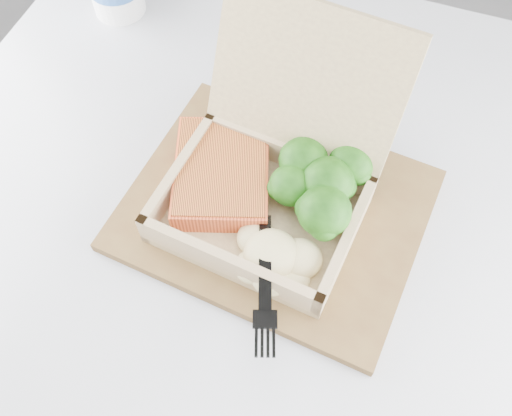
% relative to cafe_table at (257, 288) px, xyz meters
% --- Properties ---
extents(floor, '(4.00, 4.00, 0.00)m').
position_rel_cafe_table_xyz_m(floor, '(0.52, 0.22, -0.56)').
color(floor, gray).
rests_on(floor, ground).
extents(cafe_table, '(0.86, 0.86, 0.75)m').
position_rel_cafe_table_xyz_m(cafe_table, '(0.00, 0.00, 0.00)').
color(cafe_table, black).
rests_on(cafe_table, floor).
extents(serving_tray, '(0.34, 0.29, 0.01)m').
position_rel_cafe_table_xyz_m(serving_tray, '(0.01, 0.02, 0.20)').
color(serving_tray, brown).
rests_on(serving_tray, cafe_table).
extents(takeout_container, '(0.23, 0.25, 0.18)m').
position_rel_cafe_table_xyz_m(takeout_container, '(0.01, 0.03, 0.25)').
color(takeout_container, tan).
rests_on(takeout_container, serving_tray).
extents(salmon_fillet, '(0.14, 0.16, 0.03)m').
position_rel_cafe_table_xyz_m(salmon_fillet, '(-0.05, 0.02, 0.23)').
color(salmon_fillet, orange).
rests_on(salmon_fillet, takeout_container).
extents(broccoli_pile, '(0.13, 0.13, 0.05)m').
position_rel_cafe_table_xyz_m(broccoli_pile, '(0.06, 0.04, 0.24)').
color(broccoli_pile, '#2D761A').
rests_on(broccoli_pile, takeout_container).
extents(mashed_potatoes, '(0.09, 0.08, 0.03)m').
position_rel_cafe_table_xyz_m(mashed_potatoes, '(0.03, -0.05, 0.23)').
color(mashed_potatoes, beige).
rests_on(mashed_potatoes, takeout_container).
extents(plastic_fork, '(0.07, 0.16, 0.02)m').
position_rel_cafe_table_xyz_m(plastic_fork, '(0.02, -0.05, 0.24)').
color(plastic_fork, black).
rests_on(plastic_fork, mashed_potatoes).
extents(receipt, '(0.12, 0.16, 0.00)m').
position_rel_cafe_table_xyz_m(receipt, '(-0.01, 0.21, 0.19)').
color(receipt, white).
rests_on(receipt, cafe_table).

